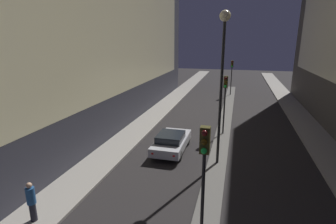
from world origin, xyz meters
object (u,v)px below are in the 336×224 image
traffic_light_near (204,163)px  traffic_light_far (232,70)px  traffic_light_mid (225,92)px  street_lamp (223,57)px  car_left_lane (171,141)px  pedestrian_on_left_sidewalk (31,201)px

traffic_light_near → traffic_light_far: bearing=90.0°
traffic_light_mid → street_lamp: 6.11m
traffic_light_far → street_lamp: (0.00, -21.27, 2.95)m
traffic_light_mid → traffic_light_far: (0.00, 15.92, 0.00)m
traffic_light_near → car_left_lane: bearing=111.1°
street_lamp → traffic_light_near: bearing=-90.0°
traffic_light_far → car_left_lane: 20.47m
car_left_lane → pedestrian_on_left_sidewalk: size_ratio=2.49×
street_lamp → pedestrian_on_left_sidewalk: size_ratio=5.03×
car_left_lane → traffic_light_far: bearing=80.9°
traffic_light_mid → pedestrian_on_left_sidewalk: 14.69m
traffic_light_near → street_lamp: size_ratio=0.52×
traffic_light_far → street_lamp: bearing=-90.0°
traffic_light_mid → street_lamp: bearing=-90.0°
pedestrian_on_left_sidewalk → traffic_light_near: bearing=2.4°
traffic_light_far → street_lamp: size_ratio=0.52×
street_lamp → pedestrian_on_left_sidewalk: (-6.93, -7.37, -5.41)m
street_lamp → car_left_lane: 6.73m
car_left_lane → traffic_light_mid: bearing=51.8°
traffic_light_mid → street_lamp: street_lamp is taller
traffic_light_near → traffic_light_far: size_ratio=1.00×
street_lamp → traffic_light_mid: bearing=90.0°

